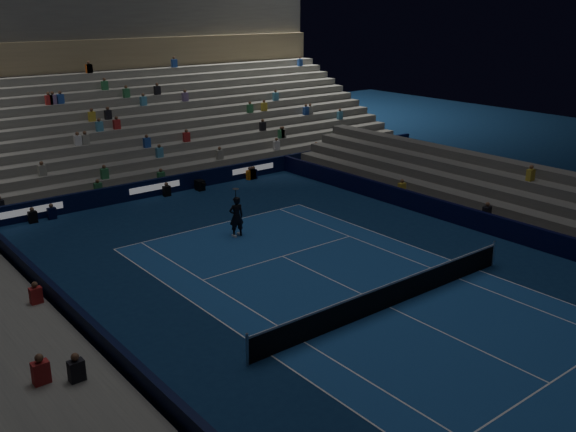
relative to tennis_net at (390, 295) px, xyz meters
The scene contains 11 objects.
ground 0.50m from the tennis_net, ahead, with size 90.00×90.00×0.00m, color #0C2449.
court_surface 0.50m from the tennis_net, ahead, with size 10.97×23.77×0.01m, color #19488D.
sponsor_barrier_far 18.50m from the tennis_net, 90.00° to the left, with size 44.00×0.25×1.00m, color black.
sponsor_barrier_east 9.70m from the tennis_net, ahead, with size 0.25×37.00×1.00m, color black.
sponsor_barrier_west 9.70m from the tennis_net, behind, with size 0.25×37.00×1.00m, color black.
grandstand_main 28.05m from the tennis_net, 90.00° to the left, with size 44.00×15.20×11.20m.
grandstand_east 13.17m from the tennis_net, ahead, with size 5.00×37.00×2.50m.
grandstand_west 13.17m from the tennis_net, behind, with size 5.00×37.00×2.50m.
tennis_net is the anchor object (origin of this frame).
tennis_player 9.86m from the tennis_net, 90.51° to the left, with size 0.73×0.48×1.99m, color black.
broadcast_camera 18.07m from the tennis_net, 81.35° to the left, with size 0.48×0.92×0.61m.
Camera 1 is at (-16.27, -14.38, 10.67)m, focal length 39.99 mm.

